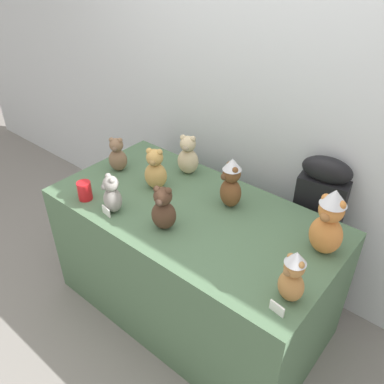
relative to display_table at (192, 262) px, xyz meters
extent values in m
plane|color=gray|center=(0.00, -0.25, -0.40)|extent=(10.00, 10.00, 0.00)
cube|color=silver|center=(0.00, 0.67, 0.90)|extent=(7.00, 0.08, 2.60)
cube|color=#4C6B4C|center=(0.00, 0.00, 0.00)|extent=(1.64, 0.85, 0.80)
cube|color=black|center=(0.50, 0.55, 0.07)|extent=(0.29, 0.16, 0.93)
ellipsoid|color=black|center=(0.50, 0.55, 0.60)|extent=(0.29, 0.16, 0.15)
ellipsoid|color=#4C3323|center=(-0.01, -0.21, 0.48)|extent=(0.16, 0.15, 0.16)
sphere|color=#4C3323|center=(-0.01, -0.21, 0.60)|extent=(0.10, 0.10, 0.10)
sphere|color=#4C3323|center=(-0.04, -0.22, 0.63)|extent=(0.04, 0.04, 0.04)
sphere|color=#4C3323|center=(0.01, -0.20, 0.63)|extent=(0.04, 0.04, 0.04)
sphere|color=#412E23|center=(0.00, -0.25, 0.59)|extent=(0.04, 0.04, 0.04)
ellipsoid|color=brown|center=(0.13, 0.17, 0.48)|extent=(0.17, 0.17, 0.17)
sphere|color=brown|center=(0.13, 0.17, 0.61)|extent=(0.10, 0.10, 0.10)
sphere|color=brown|center=(0.11, 0.19, 0.64)|extent=(0.04, 0.04, 0.04)
sphere|color=brown|center=(0.16, 0.16, 0.64)|extent=(0.04, 0.04, 0.04)
sphere|color=brown|center=(0.11, 0.14, 0.60)|extent=(0.04, 0.04, 0.04)
cone|color=silver|center=(0.13, 0.17, 0.67)|extent=(0.10, 0.10, 0.06)
ellipsoid|color=gray|center=(-0.33, -0.28, 0.47)|extent=(0.14, 0.13, 0.14)
sphere|color=gray|center=(-0.33, -0.28, 0.58)|extent=(0.09, 0.09, 0.09)
sphere|color=gray|center=(-0.35, -0.27, 0.61)|extent=(0.03, 0.03, 0.03)
sphere|color=gray|center=(-0.30, -0.29, 0.61)|extent=(0.03, 0.03, 0.03)
sphere|color=slate|center=(-0.34, -0.31, 0.57)|extent=(0.04, 0.04, 0.04)
ellipsoid|color=tan|center=(-0.31, 0.04, 0.48)|extent=(0.17, 0.16, 0.17)
sphere|color=tan|center=(-0.31, 0.04, 0.60)|extent=(0.10, 0.10, 0.10)
sphere|color=tan|center=(-0.34, 0.02, 0.64)|extent=(0.04, 0.04, 0.04)
sphere|color=tan|center=(-0.28, 0.05, 0.64)|extent=(0.04, 0.04, 0.04)
sphere|color=olive|center=(-0.29, 0.00, 0.60)|extent=(0.04, 0.04, 0.04)
ellipsoid|color=#7F6047|center=(-0.64, 0.03, 0.47)|extent=(0.15, 0.15, 0.14)
sphere|color=#7F6047|center=(-0.64, 0.03, 0.58)|extent=(0.09, 0.09, 0.09)
sphere|color=#7F6047|center=(-0.66, 0.02, 0.61)|extent=(0.03, 0.03, 0.03)
sphere|color=#7F6047|center=(-0.61, 0.05, 0.61)|extent=(0.03, 0.03, 0.03)
sphere|color=brown|center=(-0.62, 0.00, 0.57)|extent=(0.04, 0.04, 0.04)
ellipsoid|color=#B27A42|center=(0.72, -0.22, 0.47)|extent=(0.14, 0.13, 0.14)
sphere|color=#B27A42|center=(0.72, -0.22, 0.58)|extent=(0.09, 0.09, 0.09)
sphere|color=#B27A42|center=(0.69, -0.21, 0.61)|extent=(0.03, 0.03, 0.03)
sphere|color=#B27A42|center=(0.74, -0.22, 0.61)|extent=(0.03, 0.03, 0.03)
sphere|color=olive|center=(0.70, -0.25, 0.57)|extent=(0.04, 0.04, 0.04)
cone|color=silver|center=(0.72, -0.22, 0.63)|extent=(0.09, 0.09, 0.06)
ellipsoid|color=#D17F3D|center=(0.70, 0.15, 0.50)|extent=(0.17, 0.15, 0.20)
sphere|color=#D17F3D|center=(0.70, 0.15, 0.64)|extent=(0.12, 0.12, 0.12)
sphere|color=#D17F3D|center=(0.66, 0.16, 0.69)|extent=(0.04, 0.04, 0.04)
sphere|color=#D17F3D|center=(0.73, 0.15, 0.69)|extent=(0.04, 0.04, 0.04)
sphere|color=#A06536|center=(0.69, 0.10, 0.63)|extent=(0.05, 0.05, 0.05)
cone|color=silver|center=(0.70, 0.15, 0.72)|extent=(0.12, 0.12, 0.08)
ellipsoid|color=#CCB78E|center=(-0.27, 0.29, 0.48)|extent=(0.17, 0.16, 0.16)
sphere|color=#CCB78E|center=(-0.27, 0.29, 0.60)|extent=(0.10, 0.10, 0.10)
sphere|color=#CCB78E|center=(-0.30, 0.28, 0.64)|extent=(0.04, 0.04, 0.04)
sphere|color=#CCB78E|center=(-0.25, 0.30, 0.64)|extent=(0.04, 0.04, 0.04)
sphere|color=#9D8E71|center=(-0.26, 0.25, 0.59)|extent=(0.04, 0.04, 0.04)
cylinder|color=red|center=(-0.54, -0.31, 0.45)|extent=(0.08, 0.08, 0.11)
cube|color=white|center=(0.72, -0.32, 0.42)|extent=(0.07, 0.02, 0.05)
cube|color=white|center=(-0.33, -0.33, 0.42)|extent=(0.07, 0.02, 0.05)
camera|label=1|loc=(1.14, -1.37, 1.73)|focal=37.53mm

